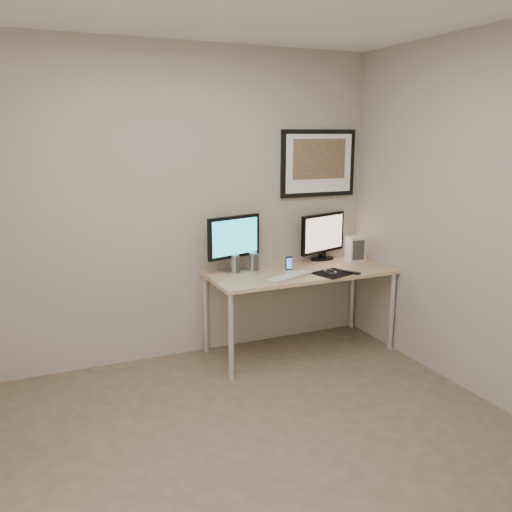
{
  "coord_description": "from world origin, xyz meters",
  "views": [
    {
      "loc": [
        -1.16,
        -2.65,
        1.88
      ],
      "look_at": [
        0.48,
        1.1,
        0.96
      ],
      "focal_mm": 38.0,
      "sensor_mm": 36.0,
      "label": 1
    }
  ],
  "objects_px": {
    "desk": "(300,278)",
    "fan_unit": "(355,249)",
    "keyboard": "(289,276)",
    "monitor_large": "(234,241)",
    "speaker_right": "(253,262)",
    "phone_dock": "(289,264)",
    "framed_art": "(318,163)",
    "monitor_tv": "(323,235)",
    "speaker_left": "(235,264)"
  },
  "relations": [
    {
      "from": "framed_art",
      "to": "keyboard",
      "type": "bearing_deg",
      "value": -137.23
    },
    {
      "from": "monitor_large",
      "to": "keyboard",
      "type": "relative_size",
      "value": 1.1
    },
    {
      "from": "speaker_left",
      "to": "framed_art",
      "type": "bearing_deg",
      "value": -7.96
    },
    {
      "from": "speaker_right",
      "to": "fan_unit",
      "type": "bearing_deg",
      "value": -14.06
    },
    {
      "from": "speaker_left",
      "to": "speaker_right",
      "type": "height_order",
      "value": "speaker_right"
    },
    {
      "from": "monitor_tv",
      "to": "speaker_left",
      "type": "bearing_deg",
      "value": 170.29
    },
    {
      "from": "desk",
      "to": "speaker_right",
      "type": "height_order",
      "value": "speaker_right"
    },
    {
      "from": "monitor_tv",
      "to": "fan_unit",
      "type": "distance_m",
      "value": 0.32
    },
    {
      "from": "monitor_large",
      "to": "phone_dock",
      "type": "height_order",
      "value": "monitor_large"
    },
    {
      "from": "framed_art",
      "to": "phone_dock",
      "type": "bearing_deg",
      "value": -143.86
    },
    {
      "from": "speaker_left",
      "to": "speaker_right",
      "type": "bearing_deg",
      "value": -23.69
    },
    {
      "from": "framed_art",
      "to": "monitor_large",
      "type": "relative_size",
      "value": 1.46
    },
    {
      "from": "desk",
      "to": "monitor_large",
      "type": "distance_m",
      "value": 0.66
    },
    {
      "from": "speaker_right",
      "to": "fan_unit",
      "type": "relative_size",
      "value": 0.72
    },
    {
      "from": "desk",
      "to": "keyboard",
      "type": "height_order",
      "value": "keyboard"
    },
    {
      "from": "speaker_left",
      "to": "keyboard",
      "type": "relative_size",
      "value": 0.35
    },
    {
      "from": "phone_dock",
      "to": "keyboard",
      "type": "bearing_deg",
      "value": -115.6
    },
    {
      "from": "monitor_large",
      "to": "phone_dock",
      "type": "xyz_separation_m",
      "value": [
        0.42,
        -0.21,
        -0.2
      ]
    },
    {
      "from": "desk",
      "to": "monitor_large",
      "type": "bearing_deg",
      "value": 158.87
    },
    {
      "from": "phone_dock",
      "to": "fan_unit",
      "type": "xyz_separation_m",
      "value": [
        0.73,
        0.1,
        0.05
      ]
    },
    {
      "from": "keyboard",
      "to": "fan_unit",
      "type": "bearing_deg",
      "value": -4.52
    },
    {
      "from": "framed_art",
      "to": "monitor_tv",
      "type": "distance_m",
      "value": 0.66
    },
    {
      "from": "desk",
      "to": "speaker_right",
      "type": "distance_m",
      "value": 0.43
    },
    {
      "from": "phone_dock",
      "to": "monitor_large",
      "type": "bearing_deg",
      "value": 154.19
    },
    {
      "from": "phone_dock",
      "to": "monitor_tv",
      "type": "bearing_deg",
      "value": 29.81
    },
    {
      "from": "desk",
      "to": "fan_unit",
      "type": "bearing_deg",
      "value": 8.97
    },
    {
      "from": "speaker_right",
      "to": "keyboard",
      "type": "xyz_separation_m",
      "value": [
        0.2,
        -0.28,
        -0.08
      ]
    },
    {
      "from": "monitor_tv",
      "to": "speaker_left",
      "type": "xyz_separation_m",
      "value": [
        -0.93,
        -0.15,
        -0.15
      ]
    },
    {
      "from": "framed_art",
      "to": "monitor_large",
      "type": "height_order",
      "value": "framed_art"
    },
    {
      "from": "monitor_large",
      "to": "monitor_tv",
      "type": "xyz_separation_m",
      "value": [
        0.91,
        0.07,
        -0.03
      ]
    },
    {
      "from": "phone_dock",
      "to": "speaker_left",
      "type": "bearing_deg",
      "value": 163.99
    },
    {
      "from": "desk",
      "to": "phone_dock",
      "type": "xyz_separation_m",
      "value": [
        -0.11,
        -0.0,
        0.13
      ]
    },
    {
      "from": "monitor_large",
      "to": "keyboard",
      "type": "bearing_deg",
      "value": -63.02
    },
    {
      "from": "fan_unit",
      "to": "speaker_left",
      "type": "bearing_deg",
      "value": -180.0
    },
    {
      "from": "phone_dock",
      "to": "framed_art",
      "type": "bearing_deg",
      "value": 36.59
    },
    {
      "from": "desk",
      "to": "keyboard",
      "type": "xyz_separation_m",
      "value": [
        -0.19,
        -0.17,
        0.07
      ]
    },
    {
      "from": "speaker_left",
      "to": "phone_dock",
      "type": "xyz_separation_m",
      "value": [
        0.44,
        -0.13,
        -0.01
      ]
    },
    {
      "from": "monitor_large",
      "to": "speaker_left",
      "type": "xyz_separation_m",
      "value": [
        -0.02,
        -0.08,
        -0.18
      ]
    },
    {
      "from": "phone_dock",
      "to": "fan_unit",
      "type": "height_order",
      "value": "fan_unit"
    },
    {
      "from": "speaker_right",
      "to": "phone_dock",
      "type": "distance_m",
      "value": 0.3
    },
    {
      "from": "speaker_right",
      "to": "phone_dock",
      "type": "xyz_separation_m",
      "value": [
        0.28,
        -0.12,
        -0.02
      ]
    },
    {
      "from": "speaker_right",
      "to": "framed_art",
      "type": "bearing_deg",
      "value": 3.19
    },
    {
      "from": "fan_unit",
      "to": "keyboard",
      "type": "bearing_deg",
      "value": -160.59
    },
    {
      "from": "monitor_large",
      "to": "speaker_right",
      "type": "bearing_deg",
      "value": -46.6
    },
    {
      "from": "monitor_large",
      "to": "speaker_left",
      "type": "distance_m",
      "value": 0.2
    },
    {
      "from": "monitor_tv",
      "to": "phone_dock",
      "type": "relative_size",
      "value": 3.98
    },
    {
      "from": "speaker_left",
      "to": "phone_dock",
      "type": "relative_size",
      "value": 1.21
    },
    {
      "from": "monitor_large",
      "to": "speaker_right",
      "type": "distance_m",
      "value": 0.24
    },
    {
      "from": "desk",
      "to": "monitor_tv",
      "type": "xyz_separation_m",
      "value": [
        0.38,
        0.27,
        0.3
      ]
    },
    {
      "from": "framed_art",
      "to": "speaker_right",
      "type": "height_order",
      "value": "framed_art"
    }
  ]
}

